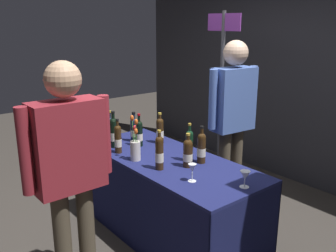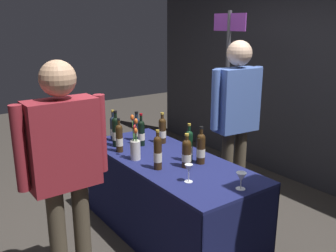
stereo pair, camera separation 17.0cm
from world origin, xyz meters
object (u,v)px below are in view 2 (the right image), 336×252
object	(u,v)px
tasting_table	(168,182)
wine_glass_near_vendor	(241,178)
taster_foreground_right	(64,161)
flower_vase	(135,147)
wine_glass_mid	(189,169)
booth_signpost	(227,86)
featured_wine_bottle	(141,133)
vendor_presenter	(236,112)
display_bottle_0	(158,152)

from	to	relation	value
tasting_table	wine_glass_near_vendor	xyz separation A→B (m)	(0.81, 0.06, 0.32)
taster_foreground_right	flower_vase	bearing A→B (deg)	24.16
tasting_table	wine_glass_near_vendor	size ratio (longest dim) A/B	14.51
wine_glass_mid	booth_signpost	distance (m)	1.60
featured_wine_bottle	wine_glass_mid	world-z (taller)	featured_wine_bottle
tasting_table	featured_wine_bottle	size ratio (longest dim) A/B	5.68
vendor_presenter	taster_foreground_right	distance (m)	1.86
flower_vase	booth_signpost	world-z (taller)	booth_signpost
tasting_table	taster_foreground_right	xyz separation A→B (m)	(0.20, -1.01, 0.50)
display_bottle_0	wine_glass_mid	xyz separation A→B (m)	(0.35, 0.05, -0.04)
tasting_table	vendor_presenter	xyz separation A→B (m)	(-0.00, 0.84, 0.54)
featured_wine_bottle	taster_foreground_right	world-z (taller)	taster_foreground_right
flower_vase	tasting_table	bearing A→B (deg)	58.81
wine_glass_mid	tasting_table	bearing A→B (deg)	161.62
flower_vase	vendor_presenter	distance (m)	1.11
wine_glass_mid	flower_vase	xyz separation A→B (m)	(-0.65, -0.08, 0.02)
wine_glass_near_vendor	display_bottle_0	bearing A→B (deg)	-157.53
tasting_table	taster_foreground_right	size ratio (longest dim) A/B	1.07
featured_wine_bottle	wine_glass_near_vendor	distance (m)	1.26
wine_glass_mid	taster_foreground_right	bearing A→B (deg)	-109.16
featured_wine_bottle	wine_glass_mid	bearing A→B (deg)	-9.70
taster_foreground_right	wine_glass_mid	bearing A→B (deg)	-19.80
flower_vase	featured_wine_bottle	bearing A→B (deg)	140.74
display_bottle_0	vendor_presenter	world-z (taller)	vendor_presenter
tasting_table	display_bottle_0	size ratio (longest dim) A/B	5.47
booth_signpost	display_bottle_0	bearing A→B (deg)	-66.89
featured_wine_bottle	flower_vase	xyz separation A→B (m)	(0.30, -0.24, -0.01)
tasting_table	vendor_presenter	distance (m)	1.00
display_bottle_0	wine_glass_near_vendor	bearing A→B (deg)	22.47
booth_signpost	tasting_table	bearing A→B (deg)	-69.55
wine_glass_mid	booth_signpost	world-z (taller)	booth_signpost
wine_glass_mid	booth_signpost	bearing A→B (deg)	125.64
featured_wine_bottle	wine_glass_mid	size ratio (longest dim) A/B	2.30
wine_glass_mid	display_bottle_0	bearing A→B (deg)	-172.42
taster_foreground_right	booth_signpost	world-z (taller)	booth_signpost
wine_glass_near_vendor	featured_wine_bottle	bearing A→B (deg)	-176.91
taster_foreground_right	booth_signpost	size ratio (longest dim) A/B	0.83
tasting_table	booth_signpost	world-z (taller)	booth_signpost
featured_wine_bottle	booth_signpost	world-z (taller)	booth_signpost
wine_glass_near_vendor	vendor_presenter	world-z (taller)	vendor_presenter
display_bottle_0	wine_glass_mid	world-z (taller)	display_bottle_0
featured_wine_bottle	booth_signpost	distance (m)	1.16
booth_signpost	wine_glass_mid	bearing A→B (deg)	-54.36
wine_glass_mid	vendor_presenter	size ratio (longest dim) A/B	0.08
tasting_table	display_bottle_0	bearing A→B (deg)	-54.70
booth_signpost	vendor_presenter	bearing A→B (deg)	-32.49
vendor_presenter	taster_foreground_right	size ratio (longest dim) A/B	1.04
display_bottle_0	flower_vase	size ratio (longest dim) A/B	0.84
flower_vase	taster_foreground_right	distance (m)	0.85
taster_foreground_right	booth_signpost	xyz separation A→B (m)	(-0.61, 2.11, 0.22)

